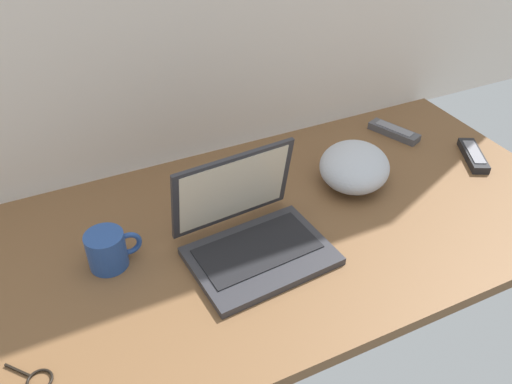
{
  "coord_description": "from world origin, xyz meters",
  "views": [
    {
      "loc": [
        -0.44,
        -0.85,
        0.86
      ],
      "look_at": [
        -0.03,
        0.0,
        0.15
      ],
      "focal_mm": 36.56,
      "sensor_mm": 36.0,
      "label": 1
    }
  ],
  "objects_px": {
    "cushion": "(354,166)",
    "coffee_mug": "(108,249)",
    "laptop": "(251,232)",
    "remote_control_far": "(473,155)",
    "remote_control_near": "(394,132)"
  },
  "relations": [
    {
      "from": "cushion",
      "to": "coffee_mug",
      "type": "bearing_deg",
      "value": -177.49
    },
    {
      "from": "remote_control_near",
      "to": "remote_control_far",
      "type": "xyz_separation_m",
      "value": [
        0.12,
        -0.21,
        0.0
      ]
    },
    {
      "from": "remote_control_far",
      "to": "cushion",
      "type": "distance_m",
      "value": 0.38
    },
    {
      "from": "laptop",
      "to": "remote_control_far",
      "type": "relative_size",
      "value": 2.0
    },
    {
      "from": "cushion",
      "to": "remote_control_far",
      "type": "bearing_deg",
      "value": -8.04
    },
    {
      "from": "coffee_mug",
      "to": "cushion",
      "type": "relative_size",
      "value": 0.56
    },
    {
      "from": "laptop",
      "to": "remote_control_near",
      "type": "distance_m",
      "value": 0.67
    },
    {
      "from": "remote_control_far",
      "to": "coffee_mug",
      "type": "bearing_deg",
      "value": 178.66
    },
    {
      "from": "laptop",
      "to": "cushion",
      "type": "bearing_deg",
      "value": 17.84
    },
    {
      "from": "laptop",
      "to": "cushion",
      "type": "relative_size",
      "value": 1.5
    },
    {
      "from": "laptop",
      "to": "remote_control_near",
      "type": "relative_size",
      "value": 1.97
    },
    {
      "from": "remote_control_far",
      "to": "cushion",
      "type": "height_order",
      "value": "cushion"
    },
    {
      "from": "cushion",
      "to": "laptop",
      "type": "bearing_deg",
      "value": -162.16
    },
    {
      "from": "coffee_mug",
      "to": "remote_control_far",
      "type": "xyz_separation_m",
      "value": [
        1.04,
        -0.02,
        -0.03
      ]
    },
    {
      "from": "remote_control_near",
      "to": "coffee_mug",
      "type": "bearing_deg",
      "value": -168.72
    }
  ]
}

